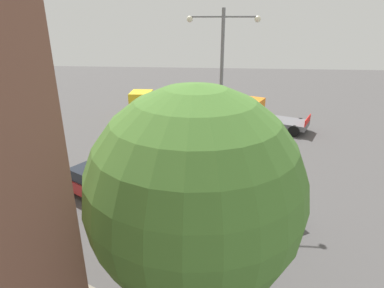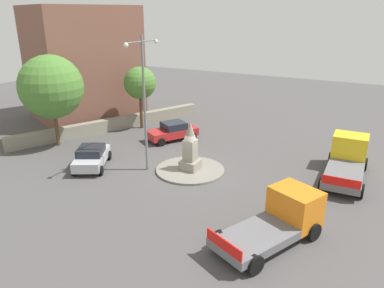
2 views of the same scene
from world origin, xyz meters
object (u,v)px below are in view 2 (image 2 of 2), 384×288
(corner_building, at_px, (82,63))
(monument, at_px, (190,149))
(streetlamp, at_px, (144,93))
(truck_orange_parked_left, at_px, (281,218))
(truck_yellow_approaching, at_px, (347,158))
(car_red_far_side, at_px, (173,131))
(tree_mid_cluster, at_px, (140,83))
(car_silver_waiting, at_px, (92,157))
(tree_near_wall, at_px, (51,87))

(corner_building, bearing_deg, monument, 66.35)
(streetlamp, height_order, truck_orange_parked_left, streetlamp)
(corner_building, bearing_deg, truck_orange_parked_left, 63.44)
(monument, bearing_deg, truck_yellow_approaching, 116.34)
(car_red_far_side, distance_m, tree_mid_cluster, 5.57)
(streetlamp, bearing_deg, car_silver_waiting, -67.73)
(truck_orange_parked_left, bearing_deg, truck_yellow_approaching, 169.10)
(monument, distance_m, truck_orange_parked_left, 8.70)
(streetlamp, relative_size, corner_building, 0.82)
(truck_yellow_approaching, height_order, tree_near_wall, tree_near_wall)
(monument, relative_size, tree_mid_cluster, 0.59)
(car_red_far_side, xyz_separation_m, tree_mid_cluster, (-1.49, -4.21, 3.33))
(truck_yellow_approaching, distance_m, tree_mid_cluster, 17.97)
(car_red_far_side, xyz_separation_m, truck_yellow_approaching, (0.29, 13.41, 0.31))
(tree_mid_cluster, bearing_deg, streetlamp, 38.31)
(truck_orange_parked_left, relative_size, tree_mid_cluster, 1.05)
(streetlamp, distance_m, car_silver_waiting, 5.85)
(car_red_far_side, bearing_deg, truck_orange_parked_left, 50.99)
(car_red_far_side, height_order, car_silver_waiting, car_red_far_side)
(truck_yellow_approaching, distance_m, corner_building, 25.37)
(car_red_far_side, xyz_separation_m, truck_orange_parked_left, (9.44, 11.65, 0.26))
(car_red_far_side, relative_size, truck_yellow_approaching, 0.72)
(truck_orange_parked_left, bearing_deg, car_silver_waiting, -98.41)
(monument, height_order, streetlamp, streetlamp)
(tree_near_wall, distance_m, tree_mid_cluster, 7.62)
(tree_mid_cluster, bearing_deg, truck_yellow_approaching, 84.23)
(streetlamp, relative_size, car_silver_waiting, 2.07)
(truck_yellow_approaching, bearing_deg, car_red_far_side, -91.23)
(car_silver_waiting, distance_m, truck_yellow_approaching, 16.84)
(corner_building, bearing_deg, streetlamp, 58.37)
(streetlamp, height_order, truck_yellow_approaching, streetlamp)
(corner_building, height_order, tree_near_wall, corner_building)
(monument, distance_m, tree_mid_cluster, 10.89)
(car_red_far_side, height_order, truck_yellow_approaching, truck_yellow_approaching)
(car_silver_waiting, xyz_separation_m, truck_orange_parked_left, (1.99, 13.48, 0.26))
(streetlamp, distance_m, car_red_far_side, 7.65)
(car_red_far_side, relative_size, truck_orange_parked_left, 0.77)
(streetlamp, xyz_separation_m, car_silver_waiting, (1.45, -3.53, -4.44))
(car_red_far_side, relative_size, corner_building, 0.42)
(car_silver_waiting, bearing_deg, tree_mid_cluster, -165.04)
(monument, xyz_separation_m, streetlamp, (1.21, -2.61, 3.62))
(monument, height_order, truck_orange_parked_left, monument)
(monument, xyz_separation_m, corner_building, (-6.92, -15.80, 3.70))
(corner_building, relative_size, tree_mid_cluster, 1.91)
(monument, relative_size, truck_orange_parked_left, 0.56)
(car_silver_waiting, bearing_deg, corner_building, -134.74)
(tree_near_wall, relative_size, tree_mid_cluster, 1.28)
(streetlamp, bearing_deg, corner_building, -121.63)
(monument, xyz_separation_m, car_red_far_side, (-4.79, -4.31, -0.82))
(monument, bearing_deg, car_red_far_side, -138.00)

